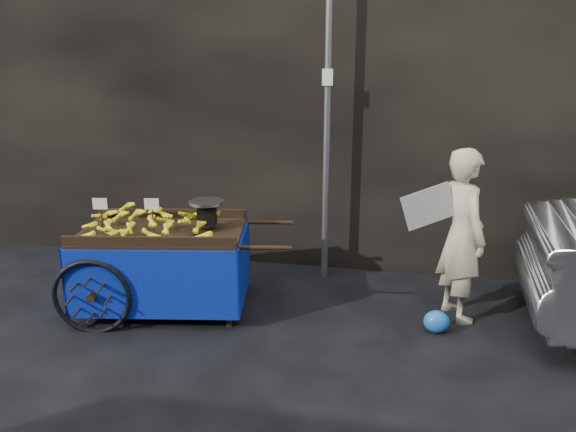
# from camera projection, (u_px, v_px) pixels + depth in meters

# --- Properties ---
(ground) EXTENTS (80.00, 80.00, 0.00)m
(ground) POSITION_uv_depth(u_px,v_px,m) (278.00, 320.00, 5.80)
(ground) COLOR black
(ground) RESTS_ON ground
(building_wall) EXTENTS (13.50, 2.00, 5.00)m
(building_wall) POSITION_uv_depth(u_px,v_px,m) (349.00, 65.00, 7.47)
(building_wall) COLOR black
(building_wall) RESTS_ON ground
(street_pole) EXTENTS (0.12, 0.10, 4.00)m
(street_pole) POSITION_uv_depth(u_px,v_px,m) (327.00, 112.00, 6.40)
(street_pole) COLOR slate
(street_pole) RESTS_ON ground
(banana_cart) EXTENTS (2.50, 1.46, 1.28)m
(banana_cart) POSITION_uv_depth(u_px,v_px,m) (157.00, 238.00, 5.89)
(banana_cart) COLOR black
(banana_cart) RESTS_ON ground
(vendor) EXTENTS (0.97, 0.77, 1.78)m
(vendor) POSITION_uv_depth(u_px,v_px,m) (462.00, 235.00, 5.65)
(vendor) COLOR beige
(vendor) RESTS_ON ground
(plastic_bag) EXTENTS (0.25, 0.20, 0.23)m
(plastic_bag) POSITION_uv_depth(u_px,v_px,m) (436.00, 322.00, 5.53)
(plastic_bag) COLOR blue
(plastic_bag) RESTS_ON ground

